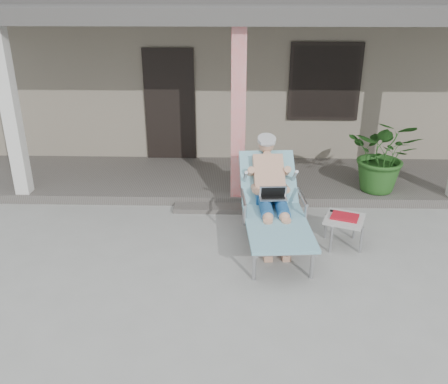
{
  "coord_description": "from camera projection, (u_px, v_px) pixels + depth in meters",
  "views": [
    {
      "loc": [
        -0.02,
        -4.94,
        3.21
      ],
      "look_at": [
        -0.18,
        0.6,
        0.85
      ],
      "focal_mm": 38.0,
      "sensor_mm": 36.0,
      "label": 1
    }
  ],
  "objects": [
    {
      "name": "porch_overhang",
      "position": [
        239.0,
        20.0,
        7.41
      ],
      "size": [
        10.0,
        2.3,
        2.85
      ],
      "color": "silver",
      "rests_on": "porch_deck"
    },
    {
      "name": "potted_palm",
      "position": [
        384.0,
        155.0,
        7.64
      ],
      "size": [
        1.4,
        1.33,
        1.24
      ],
      "primitive_type": "imported",
      "rotation": [
        0.0,
        0.0,
        -0.41
      ],
      "color": "#26591E",
      "rests_on": "porch_deck"
    },
    {
      "name": "porch_deck",
      "position": [
        237.0,
        180.0,
        8.53
      ],
      "size": [
        10.0,
        2.0,
        0.15
      ],
      "primitive_type": "cube",
      "color": "#605B56",
      "rests_on": "ground"
    },
    {
      "name": "side_table",
      "position": [
        344.0,
        220.0,
        6.34
      ],
      "size": [
        0.64,
        0.64,
        0.45
      ],
      "rotation": [
        0.0,
        0.0,
        -0.37
      ],
      "color": "#B4B4AF",
      "rests_on": "ground"
    },
    {
      "name": "lounger",
      "position": [
        273.0,
        181.0,
        6.36
      ],
      "size": [
        0.95,
        2.16,
        1.38
      ],
      "rotation": [
        0.0,
        0.0,
        0.07
      ],
      "color": "#B7B7BC",
      "rests_on": "ground"
    },
    {
      "name": "porch_step",
      "position": [
        237.0,
        208.0,
        7.49
      ],
      "size": [
        2.0,
        0.3,
        0.07
      ],
      "primitive_type": "cube",
      "color": "#605B56",
      "rests_on": "ground"
    },
    {
      "name": "ground",
      "position": [
        237.0,
        275.0,
        5.8
      ],
      "size": [
        60.0,
        60.0,
        0.0
      ],
      "primitive_type": "plane",
      "color": "#9E9E99",
      "rests_on": "ground"
    },
    {
      "name": "house",
      "position": [
        238.0,
        62.0,
        11.12
      ],
      "size": [
        10.4,
        5.4,
        3.3
      ],
      "color": "gray",
      "rests_on": "ground"
    }
  ]
}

